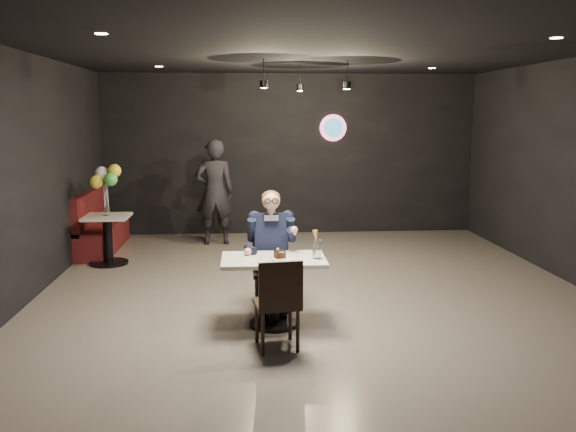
{
  "coord_description": "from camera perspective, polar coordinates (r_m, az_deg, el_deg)",
  "views": [
    {
      "loc": [
        -0.89,
        -6.99,
        2.26
      ],
      "look_at": [
        -0.39,
        -0.1,
        1.1
      ],
      "focal_mm": 38.0,
      "sensor_mm": 36.0,
      "label": 1
    }
  ],
  "objects": [
    {
      "name": "dessert_plate",
      "position": [
        6.38,
        -0.58,
        -4.08
      ],
      "size": [
        0.23,
        0.23,
        0.01
      ],
      "primitive_type": "cylinder",
      "color": "white",
      "rests_on": "main_table"
    },
    {
      "name": "mint_leaf",
      "position": [
        6.33,
        -0.58,
        -3.4
      ],
      "size": [
        0.07,
        0.04,
        0.01
      ],
      "primitive_type": "ellipsoid",
      "color": "#2D8B38",
      "rests_on": "cake_slice"
    },
    {
      "name": "main_table",
      "position": [
        6.57,
        -1.36,
        -7.12
      ],
      "size": [
        1.1,
        0.7,
        0.75
      ],
      "primitive_type": "cube",
      "color": "silver",
      "rests_on": "floor"
    },
    {
      "name": "wafer_cone",
      "position": [
        6.39,
        2.62,
        -1.88
      ],
      "size": [
        0.08,
        0.08,
        0.13
      ],
      "primitive_type": "cone",
      "rotation": [
        0.0,
        0.0,
        0.26
      ],
      "color": "#B38349",
      "rests_on": "sundae_glass"
    },
    {
      "name": "passerby",
      "position": [
        10.65,
        -6.86,
        2.22
      ],
      "size": [
        0.7,
        0.49,
        1.83
      ],
      "primitive_type": "imported",
      "rotation": [
        0.0,
        0.0,
        3.22
      ],
      "color": "black",
      "rests_on": "floor"
    },
    {
      "name": "balloon_vase",
      "position": [
        9.54,
        -16.61,
        0.46
      ],
      "size": [
        0.09,
        0.09,
        0.14
      ],
      "primitive_type": "cylinder",
      "color": "silver",
      "rests_on": "side_table"
    },
    {
      "name": "sundae_glass",
      "position": [
        6.43,
        2.73,
        -3.13
      ],
      "size": [
        0.09,
        0.09,
        0.2
      ],
      "primitive_type": "cylinder",
      "color": "silver",
      "rests_on": "main_table"
    },
    {
      "name": "chair_far",
      "position": [
        7.08,
        -1.58,
        -5.19
      ],
      "size": [
        0.42,
        0.46,
        0.92
      ],
      "primitive_type": "cube",
      "color": "black",
      "rests_on": "floor"
    },
    {
      "name": "floor",
      "position": [
        7.4,
        2.96,
        -8.25
      ],
      "size": [
        9.0,
        9.0,
        0.0
      ],
      "primitive_type": "plane",
      "color": "#70665E",
      "rests_on": "ground"
    },
    {
      "name": "cake_slice",
      "position": [
        6.41,
        -0.77,
        -3.61
      ],
      "size": [
        0.13,
        0.12,
        0.08
      ],
      "primitive_type": "cube",
      "rotation": [
        0.0,
        0.0,
        0.35
      ],
      "color": "black",
      "rests_on": "dessert_plate"
    },
    {
      "name": "wall_sign",
      "position": [
        11.59,
        4.23,
        8.23
      ],
      "size": [
        0.5,
        0.06,
        0.5
      ],
      "primitive_type": null,
      "color": "pink",
      "rests_on": "floor"
    },
    {
      "name": "booth_bench",
      "position": [
        10.62,
        -16.97,
        -0.43
      ],
      "size": [
        0.5,
        1.99,
        0.99
      ],
      "primitive_type": "cube",
      "color": "#480F14",
      "rests_on": "floor"
    },
    {
      "name": "side_table",
      "position": [
        9.61,
        -16.49,
        -1.94
      ],
      "size": [
        0.66,
        0.66,
        0.82
      ],
      "primitive_type": "cube",
      "color": "silver",
      "rests_on": "floor"
    },
    {
      "name": "seated_man",
      "position": [
        7.02,
        -1.59,
        -3.13
      ],
      "size": [
        0.6,
        0.8,
        1.44
      ],
      "primitive_type": "cube",
      "color": "black",
      "rests_on": "floor"
    },
    {
      "name": "chair_near",
      "position": [
        5.95,
        -1.06,
        -8.05
      ],
      "size": [
        0.48,
        0.51,
        0.92
      ],
      "primitive_type": "cube",
      "rotation": [
        0.0,
        0.0,
        0.14
      ],
      "color": "black",
      "rests_on": "floor"
    },
    {
      "name": "balloon_bunch",
      "position": [
        9.49,
        -16.72,
        2.72
      ],
      "size": [
        0.36,
        0.36,
        0.6
      ],
      "primitive_type": "cube",
      "color": "yellow",
      "rests_on": "balloon_vase"
    },
    {
      "name": "pendant_lights",
      "position": [
        9.06,
        1.5,
        13.47
      ],
      "size": [
        1.4,
        1.2,
        0.36
      ],
      "primitive_type": "cube",
      "color": "black",
      "rests_on": "floor"
    }
  ]
}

